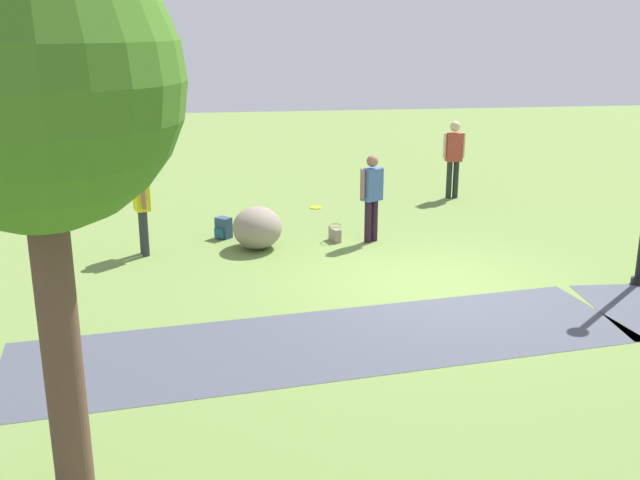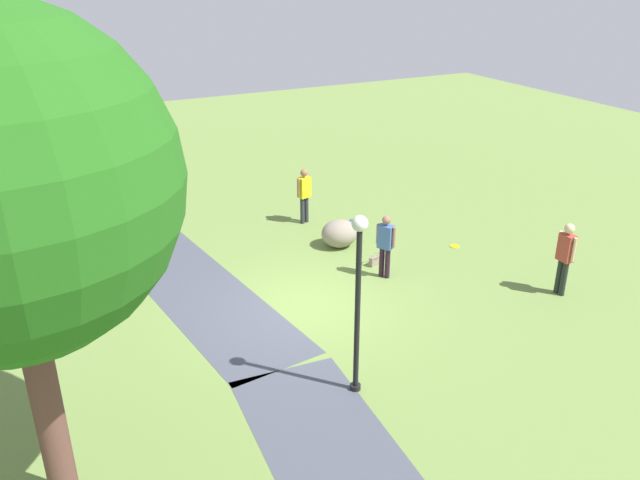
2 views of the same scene
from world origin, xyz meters
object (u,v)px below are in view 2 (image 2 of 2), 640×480
Objects in this scene: passerby_on_path at (565,254)px; handbag_on_grass at (375,260)px; large_shade_tree at (1,186)px; man_near_boulder at (304,192)px; young_tree_near_path at (39,136)px; woman_with_handbag at (385,242)px; frisbee_on_grass at (455,246)px; backpack_by_boulder at (352,227)px; lawn_boulder at (339,233)px; lamp_post at (358,287)px.

passerby_on_path is 4.63m from handbag_on_grass.
large_shade_tree is 11.95m from man_near_boulder.
large_shade_tree is 8.36m from young_tree_near_path.
woman_with_handbag is 2.95m from frisbee_on_grass.
backpack_by_boulder reaches higher than handbag_on_grass.
passerby_on_path is at bearing -154.14° from backpack_by_boulder.
backpack_by_boulder is (0.60, -0.75, -0.19)m from lawn_boulder.
lawn_boulder reaches higher than handbag_on_grass.
lawn_boulder is at bearing 35.11° from passerby_on_path.
passerby_on_path is (1.00, -6.17, -1.09)m from lamp_post.
young_tree_near_path is 2.85× the size of woman_with_handbag.
woman_with_handbag is at bearing -176.87° from lawn_boulder.
lawn_boulder is 0.62× the size of passerby_on_path.
backpack_by_boulder is (-1.45, -7.75, -3.27)m from young_tree_near_path.
handbag_on_grass is 0.85× the size of backpack_by_boulder.
woman_with_handbag reaches higher than handbag_on_grass.
frisbee_on_grass is (-3.53, -9.84, -3.45)m from young_tree_near_path.
backpack_by_boulder is (-1.40, -0.85, -0.78)m from man_near_boulder.
young_tree_near_path reaches higher than woman_with_handbag.
backpack_by_boulder is at bearing -148.61° from man_near_boulder.
passerby_on_path reaches higher than lawn_boulder.
lamp_post is at bearing 160.83° from man_near_boulder.
lamp_post is 10.18× the size of handbag_on_grass.
young_tree_near_path is 1.34× the size of lamp_post.
large_shade_tree is 4.33× the size of woman_with_handbag.
passerby_on_path is 3.50m from frisbee_on_grass.
passerby_on_path reaches higher than handbag_on_grass.
woman_with_handbag is 4.09× the size of backpack_by_boulder.
passerby_on_path is (-4.77, -3.36, 0.67)m from lawn_boulder.
frisbee_on_grass is (4.30, -5.65, -2.14)m from lamp_post.
frisbee_on_grass is (-3.48, -2.94, -0.96)m from man_near_boulder.
frisbee_on_grass is (4.65, -10.77, -4.89)m from large_shade_tree.
woman_with_handbag reaches higher than frisbee_on_grass.
frisbee_on_grass is at bearing 8.94° from passerby_on_path.
large_shade_tree is 2.04× the size of lamp_post.
man_near_boulder is at bearing 40.23° from frisbee_on_grass.
backpack_by_boulder is (6.73, -8.69, -4.70)m from large_shade_tree.
handbag_on_grass is (-3.47, -0.35, -0.83)m from man_near_boulder.
passerby_on_path is (1.35, -11.29, -3.85)m from large_shade_tree.
young_tree_near_path is 13.67× the size of handbag_on_grass.
young_tree_near_path is 4.21× the size of lawn_boulder.
lamp_post is at bearing -86.14° from large_shade_tree.
lamp_post is at bearing 127.32° from frisbee_on_grass.
lamp_post is at bearing -151.86° from young_tree_near_path.
lamp_post is (0.35, -5.13, -2.75)m from large_shade_tree.
lamp_post is 13.19× the size of frisbee_on_grass.
lawn_boulder is 0.68× the size of woman_with_handbag.
backpack_by_boulder is (5.38, 2.61, -0.86)m from passerby_on_path.
lawn_boulder is at bearing 62.55° from frisbee_on_grass.
handbag_on_grass is (4.31, -3.05, -2.01)m from lamp_post.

